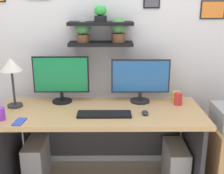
% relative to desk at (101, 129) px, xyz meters
% --- Properties ---
extents(back_wall_assembly, '(4.40, 0.24, 2.70)m').
position_rel_desk_xyz_m(back_wall_assembly, '(0.00, 0.38, 0.81)').
color(back_wall_assembly, silver).
rests_on(back_wall_assembly, ground).
extents(desk, '(1.75, 0.68, 0.75)m').
position_rel_desk_xyz_m(desk, '(0.00, 0.00, 0.00)').
color(desk, tan).
rests_on(desk, ground).
extents(monitor_left, '(0.50, 0.18, 0.42)m').
position_rel_desk_xyz_m(monitor_left, '(-0.36, 0.16, 0.44)').
color(monitor_left, black).
rests_on(monitor_left, desk).
extents(monitor_right, '(0.53, 0.18, 0.40)m').
position_rel_desk_xyz_m(monitor_right, '(0.36, 0.16, 0.42)').
color(monitor_right, black).
rests_on(monitor_right, desk).
extents(keyboard, '(0.44, 0.14, 0.02)m').
position_rel_desk_xyz_m(keyboard, '(0.04, -0.17, 0.22)').
color(keyboard, black).
rests_on(keyboard, desk).
extents(computer_mouse, '(0.06, 0.09, 0.03)m').
position_rel_desk_xyz_m(computer_mouse, '(0.37, -0.15, 0.22)').
color(computer_mouse, '#2D2D33').
rests_on(computer_mouse, desk).
extents(desk_lamp, '(0.19, 0.19, 0.43)m').
position_rel_desk_xyz_m(desk_lamp, '(-0.76, 0.04, 0.55)').
color(desk_lamp, '#2D2D33').
rests_on(desk_lamp, desk).
extents(cell_phone, '(0.08, 0.15, 0.01)m').
position_rel_desk_xyz_m(cell_phone, '(-0.62, -0.31, 0.21)').
color(cell_phone, blue).
rests_on(cell_phone, desk).
extents(coffee_mug, '(0.08, 0.08, 0.09)m').
position_rel_desk_xyz_m(coffee_mug, '(0.70, 0.17, 0.25)').
color(coffee_mug, yellow).
rests_on(coffee_mug, desk).
extents(pen_cup, '(0.07, 0.07, 0.10)m').
position_rel_desk_xyz_m(pen_cup, '(-0.77, -0.25, 0.26)').
color(pen_cup, purple).
rests_on(pen_cup, desk).
extents(water_cup, '(0.07, 0.07, 0.11)m').
position_rel_desk_xyz_m(water_cup, '(0.69, 0.08, 0.26)').
color(water_cup, red).
rests_on(water_cup, desk).
extents(computer_tower_left, '(0.18, 0.40, 0.39)m').
position_rel_desk_xyz_m(computer_tower_left, '(-0.61, 0.05, -0.35)').
color(computer_tower_left, '#99999E').
rests_on(computer_tower_left, ground).
extents(computer_tower_right, '(0.18, 0.40, 0.39)m').
position_rel_desk_xyz_m(computer_tower_right, '(0.68, -0.03, -0.35)').
color(computer_tower_right, '#99999E').
rests_on(computer_tower_right, ground).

